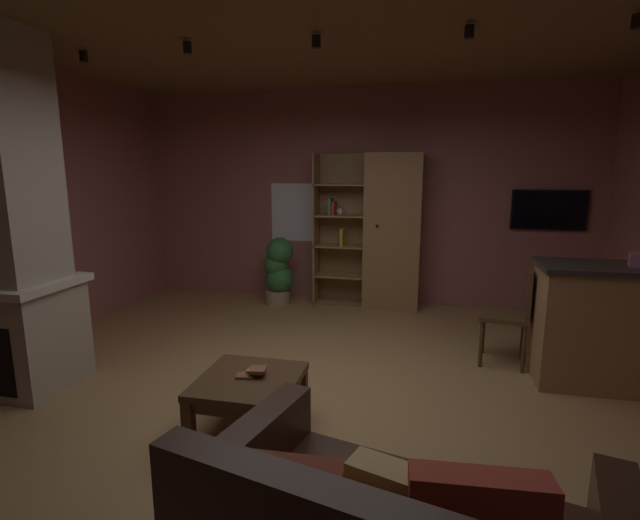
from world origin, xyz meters
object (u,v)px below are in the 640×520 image
at_px(tissue_box, 638,260).
at_px(table_book_0, 245,376).
at_px(bookshelf_cabinet, 385,232).
at_px(coffee_table, 249,388).
at_px(kitchen_bar_counter, 635,328).
at_px(table_book_2, 258,370).
at_px(dining_chair, 514,309).
at_px(potted_floor_plant, 278,270).
at_px(table_book_1, 256,371).
at_px(wall_mounted_tv, 549,210).
at_px(stone_fireplace, 2,234).

height_order(tissue_box, table_book_0, tissue_box).
height_order(bookshelf_cabinet, coffee_table, bookshelf_cabinet).
relative_size(kitchen_bar_counter, table_book_2, 13.72).
bearing_deg(table_book_0, table_book_2, 20.07).
relative_size(kitchen_bar_counter, table_book_0, 13.45).
bearing_deg(coffee_table, dining_chair, 39.73).
height_order(table_book_0, dining_chair, dining_chair).
relative_size(kitchen_bar_counter, tissue_box, 13.03).
xyz_separation_m(bookshelf_cabinet, potted_floor_plant, (-1.40, -0.19, -0.52)).
bearing_deg(dining_chair, bookshelf_cabinet, 129.11).
bearing_deg(kitchen_bar_counter, tissue_box, -157.22).
bearing_deg(dining_chair, table_book_2, -139.99).
xyz_separation_m(table_book_1, wall_mounted_tv, (2.58, 3.42, 0.87)).
distance_m(coffee_table, dining_chair, 2.56).
distance_m(bookshelf_cabinet, kitchen_bar_counter, 2.97).
height_order(coffee_table, dining_chair, dining_chair).
bearing_deg(tissue_box, wall_mounted_tv, 94.54).
xyz_separation_m(tissue_box, table_book_2, (-2.74, -1.28, -0.64)).
height_order(table_book_0, potted_floor_plant, potted_floor_plant).
distance_m(kitchen_bar_counter, dining_chair, 0.93).
height_order(tissue_box, potted_floor_plant, tissue_box).
xyz_separation_m(tissue_box, table_book_1, (-2.76, -1.25, -0.66)).
bearing_deg(table_book_2, wall_mounted_tv, 53.35).
distance_m(table_book_1, potted_floor_plant, 3.13).
relative_size(kitchen_bar_counter, dining_chair, 1.70).
xyz_separation_m(table_book_1, dining_chair, (1.93, 1.58, 0.10)).
bearing_deg(wall_mounted_tv, table_book_2, -126.65).
distance_m(tissue_box, table_book_2, 3.09).
bearing_deg(kitchen_bar_counter, potted_floor_plant, 154.16).
bearing_deg(kitchen_bar_counter, coffee_table, -154.90).
xyz_separation_m(bookshelf_cabinet, wall_mounted_tv, (1.98, 0.21, 0.31)).
xyz_separation_m(kitchen_bar_counter, wall_mounted_tv, (-0.23, 2.14, 0.78)).
bearing_deg(coffee_table, table_book_2, 28.57).
bearing_deg(bookshelf_cabinet, table_book_2, -100.20).
distance_m(table_book_1, dining_chair, 2.49).
bearing_deg(table_book_1, wall_mounted_tv, 52.92).
relative_size(bookshelf_cabinet, table_book_1, 17.40).
bearing_deg(table_book_1, coffee_table, -121.19).
height_order(bookshelf_cabinet, kitchen_bar_counter, bookshelf_cabinet).
bearing_deg(table_book_0, coffee_table, 0.05).
relative_size(table_book_1, wall_mounted_tv, 0.13).
distance_m(coffee_table, potted_floor_plant, 3.17).
bearing_deg(coffee_table, stone_fireplace, 172.85).
relative_size(bookshelf_cabinet, potted_floor_plant, 2.20).
bearing_deg(stone_fireplace, bookshelf_cabinet, 46.80).
bearing_deg(table_book_0, table_book_1, 42.55).
height_order(table_book_1, wall_mounted_tv, wall_mounted_tv).
bearing_deg(table_book_2, dining_chair, 40.01).
height_order(coffee_table, potted_floor_plant, potted_floor_plant).
height_order(table_book_0, wall_mounted_tv, wall_mounted_tv).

